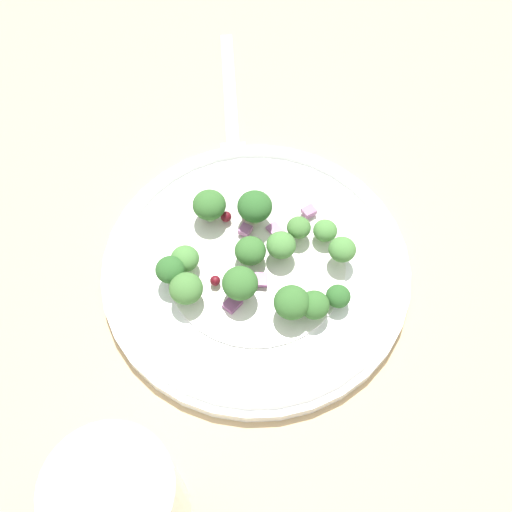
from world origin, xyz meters
The scene contains 29 objects.
ground_plane centered at (0.00, 0.00, -1.00)cm, with size 180.00×180.00×2.00cm, color tan.
plate centered at (1.08, -1.40, 0.86)cm, with size 25.89×25.89×1.70cm.
dressing_pool centered at (1.08, -1.40, 1.30)cm, with size 15.01×15.01×0.20cm, color white.
broccoli_floret_0 centered at (-4.23, -4.92, 3.10)cm, with size 2.71×2.71×2.74cm.
broccoli_floret_1 centered at (6.73, 1.44, 2.57)cm, with size 2.04×2.04×2.07cm.
broccoli_floret_2 centered at (-3.13, 2.94, 3.34)cm, with size 2.85×2.85×2.88cm.
broccoli_floret_3 centered at (0.58, -1.03, 2.79)cm, with size 2.60×2.60×2.63cm.
broccoli_floret_4 centered at (-0.03, -4.42, 3.50)cm, with size 2.87×2.87×2.91cm.
broccoli_floret_5 centered at (3.08, -0.54, 3.13)cm, with size 2.45×2.45×2.48cm.
broccoli_floret_6 centered at (4.50, 1.41, 2.90)cm, with size 2.03×2.03×2.05cm.
broccoli_floret_7 centered at (4.11, -5.71, 3.21)cm, with size 2.87×2.87×2.91cm.
broccoli_floret_8 centered at (-5.69, -3.36, 3.18)cm, with size 2.37×2.37×2.40cm.
broccoli_floret_9 centered at (7.80, -4.57, 2.44)cm, with size 1.98×1.98×2.01cm.
broccoli_floret_10 centered at (5.89, -5.62, 2.82)cm, with size 2.41×2.41×2.44cm.
broccoli_floret_11 centered at (-4.68, -2.08, 2.81)cm, with size 2.34×2.34×2.37cm.
broccoli_floret_12 centered at (0.73, 2.80, 3.64)cm, with size 2.97×2.97×3.00cm.
broccoli_floret_13 centered at (8.06, -0.70, 3.22)cm, with size 2.26×2.26×2.29cm.
cranberry_0 centered at (-2.12, -3.52, 2.05)cm, with size 0.87×0.87×0.87cm, color maroon.
cranberry_1 centered at (-3.37, 2.69, 2.15)cm, with size 0.80×0.80×0.80cm, color maroon.
cranberry_2 centered at (-1.75, 2.71, 2.08)cm, with size 0.95×0.95×0.95cm, color maroon.
cranberry_3 centered at (-0.02, 3.27, 1.78)cm, with size 0.95×0.95×0.95cm, color maroon.
onion_bit_0 centered at (1.42, -3.14, 1.88)cm, with size 1.17×1.40×0.40cm, color #843D75.
onion_bit_1 centered at (-0.60, -5.33, 1.63)cm, with size 1.08×1.36×0.53cm, color #934C84.
onion_bit_2 centered at (5.38, 3.78, 1.93)cm, with size 1.08×0.92×0.57cm, color #A35B93.
onion_bit_3 centered at (-0.33, 1.56, 1.91)cm, with size 0.96×0.97×0.59cm, color #A35B93.
onion_bit_4 centered at (3.72, -4.45, 1.82)cm, with size 0.93×1.19×0.53cm, color #934C84.
onion_bit_5 centered at (2.55, 1.96, 1.48)cm, with size 1.36×1.06×0.40cm, color #A35B93.
fork centered at (-2.52, 16.90, 0.25)cm, with size 4.10×18.68×0.50cm.
water_glass centered at (-6.29, -21.22, 5.01)cm, with size 7.92×7.92×10.01cm, color silver.
Camera 1 is at (2.57, -26.91, 47.34)cm, focal length 44.15 mm.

